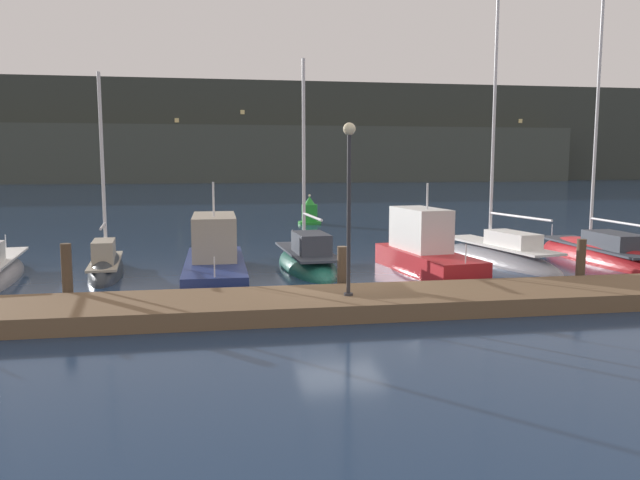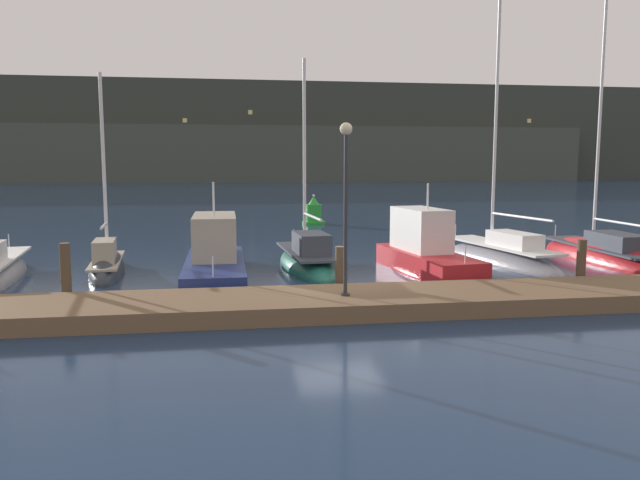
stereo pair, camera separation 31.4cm
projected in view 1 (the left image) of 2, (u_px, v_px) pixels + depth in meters
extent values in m
plane|color=#192D4C|center=(340.00, 295.00, 18.31)|extent=(400.00, 400.00, 0.00)
cube|color=brown|center=(355.00, 302.00, 16.40)|extent=(38.59, 2.80, 0.45)
cylinder|color=#4C3D2D|center=(67.00, 276.00, 16.67)|extent=(0.28, 0.28, 1.73)
cylinder|color=#4C3D2D|center=(342.00, 272.00, 17.95)|extent=(0.28, 0.28, 1.48)
cylinder|color=#4C3D2D|center=(581.00, 264.00, 19.21)|extent=(0.28, 0.28, 1.53)
cylinder|color=silver|center=(6.00, 241.00, 23.83)|extent=(0.04, 0.04, 0.50)
ellipsoid|color=#2D3338|center=(106.00, 274.00, 21.69)|extent=(1.60, 5.25, 1.65)
cube|color=#A39984|center=(106.00, 261.00, 21.63)|extent=(1.35, 4.41, 0.08)
cube|color=#A39984|center=(104.00, 252.00, 20.99)|extent=(0.83, 1.71, 0.76)
cylinder|color=silver|center=(103.00, 167.00, 21.63)|extent=(0.12, 0.12, 6.48)
cylinder|color=silver|center=(103.00, 226.00, 20.93)|extent=(0.27, 1.96, 0.09)
cylinder|color=silver|center=(110.00, 245.00, 23.88)|extent=(0.04, 0.04, 0.50)
ellipsoid|color=navy|center=(215.00, 277.00, 21.12)|extent=(2.17, 7.48, 1.13)
cube|color=navy|center=(215.00, 269.00, 21.09)|extent=(2.00, 6.73, 0.58)
cube|color=#A39984|center=(214.00, 236.00, 21.69)|extent=(1.47, 3.29, 1.47)
cube|color=black|center=(214.00, 225.00, 23.12)|extent=(1.28, 0.29, 0.66)
cylinder|color=silver|center=(213.00, 199.00, 20.94)|extent=(0.07, 0.07, 1.16)
cylinder|color=silver|center=(214.00, 267.00, 17.94)|extent=(0.04, 0.04, 0.60)
ellipsoid|color=#195647|center=(307.00, 268.00, 22.89)|extent=(2.17, 6.22, 1.46)
cube|color=#333842|center=(307.00, 251.00, 22.81)|extent=(1.82, 5.22, 0.08)
cube|color=#333842|center=(311.00, 243.00, 22.05)|extent=(1.19, 2.02, 0.72)
cylinder|color=silver|center=(304.00, 156.00, 22.85)|extent=(0.12, 0.12, 6.96)
cylinder|color=silver|center=(312.00, 217.00, 21.74)|extent=(0.27, 2.85, 0.09)
cylinder|color=silver|center=(292.00, 236.00, 25.50)|extent=(0.04, 0.04, 0.50)
ellipsoid|color=red|center=(427.00, 273.00, 21.92)|extent=(2.64, 6.28, 1.01)
cube|color=red|center=(428.00, 263.00, 21.88)|extent=(2.41, 5.66, 0.75)
cube|color=silver|center=(420.00, 229.00, 22.31)|extent=(1.61, 2.82, 1.50)
cube|color=black|center=(406.00, 220.00, 23.44)|extent=(1.14, 0.43, 0.67)
cylinder|color=silver|center=(427.00, 196.00, 21.70)|extent=(0.07, 0.07, 0.91)
cylinder|color=silver|center=(466.00, 254.00, 19.37)|extent=(0.04, 0.04, 0.60)
ellipsoid|color=gray|center=(498.00, 262.00, 24.22)|extent=(2.81, 7.36, 1.24)
cube|color=silver|center=(498.00, 245.00, 24.13)|extent=(2.36, 6.19, 0.08)
cube|color=silver|center=(513.00, 239.00, 23.28)|extent=(1.35, 2.43, 0.55)
cylinder|color=silver|center=(494.00, 120.00, 24.07)|extent=(0.12, 0.12, 9.57)
cylinder|color=silver|center=(519.00, 217.00, 22.86)|extent=(0.68, 3.51, 0.09)
cylinder|color=silver|center=(453.00, 230.00, 27.19)|extent=(0.04, 0.04, 0.50)
ellipsoid|color=red|center=(598.00, 260.00, 24.74)|extent=(2.18, 7.90, 1.69)
cube|color=#333842|center=(599.00, 246.00, 24.66)|extent=(1.83, 6.63, 0.08)
cube|color=#333842|center=(614.00, 240.00, 23.70)|extent=(1.27, 2.54, 0.59)
cylinder|color=silver|center=(597.00, 120.00, 24.66)|extent=(0.12, 0.12, 9.93)
cylinder|color=silver|center=(618.00, 222.00, 23.42)|extent=(0.15, 3.52, 0.09)
cylinder|color=silver|center=(552.00, 230.00, 28.18)|extent=(0.04, 0.04, 0.50)
cylinder|color=green|center=(310.00, 223.00, 39.16)|extent=(1.47, 1.47, 0.16)
cylinder|color=green|center=(310.00, 213.00, 39.09)|extent=(0.98, 0.98, 1.07)
cone|color=green|center=(310.00, 200.00, 38.99)|extent=(0.69, 0.69, 0.50)
sphere|color=#F9EAB7|center=(310.00, 196.00, 38.95)|extent=(0.16, 0.16, 0.16)
cylinder|color=#2D2D33|center=(348.00, 294.00, 16.17)|extent=(0.24, 0.24, 0.06)
cylinder|color=#2D2D33|center=(349.00, 215.00, 15.91)|extent=(0.10, 0.10, 4.06)
sphere|color=#F9EAB7|center=(349.00, 129.00, 15.64)|extent=(0.32, 0.32, 0.32)
cube|color=#333833|center=(230.00, 133.00, 125.65)|extent=(240.00, 16.00, 19.21)
cube|color=#3F463F|center=(198.00, 154.00, 115.38)|extent=(144.00, 10.00, 10.39)
cube|color=#F4DB8C|center=(79.00, 168.00, 113.99)|extent=(0.80, 0.10, 0.80)
cube|color=#F4DB8C|center=(114.00, 174.00, 115.15)|extent=(0.80, 0.10, 0.80)
cube|color=#F4DB8C|center=(520.00, 121.00, 127.35)|extent=(0.80, 0.10, 0.80)
cube|color=#F4DB8C|center=(177.00, 120.00, 115.87)|extent=(0.80, 0.10, 0.80)
cube|color=#F4DB8C|center=(415.00, 164.00, 124.70)|extent=(0.80, 0.10, 0.80)
cube|color=#F4DB8C|center=(432.00, 130.00, 124.42)|extent=(0.80, 0.10, 0.80)
cube|color=#F4DB8C|center=(242.00, 112.00, 117.71)|extent=(0.80, 0.10, 0.80)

